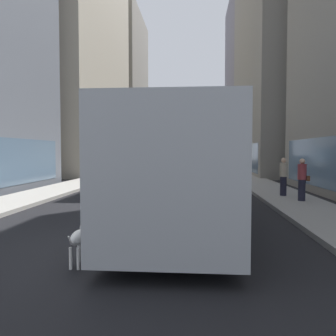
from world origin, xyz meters
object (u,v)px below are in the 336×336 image
at_px(car_grey_wagon, 192,161).
at_px(pedestrian_with_handbag, 302,179).
at_px(pedestrian_in_coat, 283,176).
at_px(transit_bus, 181,162).
at_px(car_yellow_taxi, 178,160).
at_px(dalmatian_dog, 79,237).
at_px(box_truck, 165,156).
at_px(car_blue_hatchback, 213,171).
at_px(car_silver_sedan, 191,162).
at_px(car_white_van, 152,171).

xyz_separation_m(car_grey_wagon, pedestrian_with_handbag, (4.72, -33.57, 0.19)).
xyz_separation_m(car_grey_wagon, pedestrian_in_coat, (4.40, -32.00, 0.19)).
bearing_deg(transit_bus, car_grey_wagon, 90.00).
bearing_deg(car_yellow_taxi, pedestrian_with_handbag, -80.20).
distance_m(dalmatian_dog, pedestrian_in_coat, 11.04).
bearing_deg(car_grey_wagon, box_truck, -99.00).
bearing_deg(dalmatian_dog, pedestrian_with_handbag, 49.99).
xyz_separation_m(car_blue_hatchback, pedestrian_in_coat, (2.80, -6.64, 0.19)).
xyz_separation_m(car_blue_hatchback, car_yellow_taxi, (-4.00, 33.01, 0.00)).
relative_size(car_grey_wagon, dalmatian_dog, 4.33).
relative_size(car_yellow_taxi, box_truck, 0.57).
height_order(transit_bus, car_grey_wagon, transit_bus).
bearing_deg(car_grey_wagon, car_silver_sedan, -90.00).
bearing_deg(car_blue_hatchback, car_white_van, -179.84).
distance_m(transit_bus, car_yellow_taxi, 44.26).
relative_size(car_blue_hatchback, box_truck, 0.61).
distance_m(car_yellow_taxi, car_grey_wagon, 8.01).
bearing_deg(car_yellow_taxi, pedestrian_in_coat, -80.27).
bearing_deg(box_truck, car_white_van, -90.00).
distance_m(transit_bus, box_truck, 21.52).
distance_m(car_white_van, dalmatian_dog, 15.85).
height_order(transit_bus, pedestrian_in_coat, transit_bus).
bearing_deg(car_silver_sedan, box_truck, -106.07).
bearing_deg(transit_bus, pedestrian_with_handbag, 32.23).
xyz_separation_m(car_blue_hatchback, box_truck, (-4.00, 10.20, 0.84)).
distance_m(box_truck, pedestrian_in_coat, 18.17).
relative_size(box_truck, pedestrian_in_coat, 4.44).
height_order(car_white_van, box_truck, box_truck).
distance_m(car_grey_wagon, car_white_van, 25.49).
xyz_separation_m(car_white_van, pedestrian_with_handbag, (7.12, -8.20, 0.19)).
bearing_deg(car_blue_hatchback, box_truck, 111.41).
xyz_separation_m(car_silver_sedan, pedestrian_with_handbag, (4.72, -26.74, 0.19)).
bearing_deg(car_grey_wagon, transit_bus, -90.00).
bearing_deg(transit_bus, dalmatian_dog, -109.92).
bearing_deg(car_white_van, dalmatian_dog, -87.42).
distance_m(car_yellow_taxi, pedestrian_in_coat, 40.22).
bearing_deg(dalmatian_dog, box_truck, 91.57).
bearing_deg(pedestrian_with_handbag, car_grey_wagon, 98.00).
relative_size(car_white_van, pedestrian_in_coat, 2.55).
bearing_deg(car_yellow_taxi, car_grey_wagon, -72.57).
distance_m(car_silver_sedan, pedestrian_with_handbag, 27.15).
xyz_separation_m(transit_bus, car_white_van, (-2.40, 11.17, -0.95)).
xyz_separation_m(car_silver_sedan, pedestrian_in_coat, (4.40, -25.17, 0.19)).
height_order(car_silver_sedan, pedestrian_in_coat, pedestrian_in_coat).
height_order(transit_bus, pedestrian_with_handbag, transit_bus).
xyz_separation_m(car_yellow_taxi, dalmatian_dog, (0.71, -48.84, -0.31)).
xyz_separation_m(car_yellow_taxi, box_truck, (0.00, -22.80, 0.84)).
relative_size(transit_bus, car_white_van, 2.67).
height_order(car_silver_sedan, car_white_van, same).
bearing_deg(car_grey_wagon, car_blue_hatchback, -86.39).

